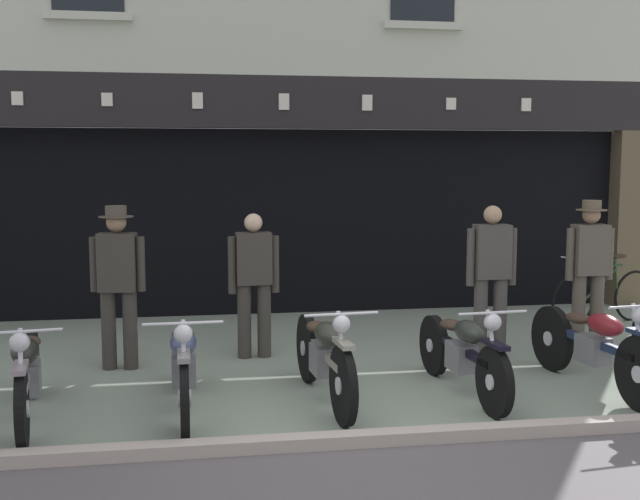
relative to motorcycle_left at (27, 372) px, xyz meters
name	(u,v)px	position (x,y,z in m)	size (l,w,h in m)	color
shop_facade	(271,189)	(2.60, 5.94, 1.29)	(11.05, 4.42, 6.27)	black
motorcycle_left	(27,372)	(0.00, 0.00, 0.00)	(0.62, 1.97, 0.89)	black
motorcycle_center_left	(184,364)	(1.28, 0.03, 0.01)	(0.62, 1.98, 0.91)	black
motorcycle_center	(324,355)	(2.51, 0.11, 0.02)	(0.62, 1.97, 0.92)	black
motorcycle_center_right	(463,351)	(3.81, 0.12, 0.00)	(0.62, 1.95, 0.90)	black
motorcycle_right	(594,345)	(5.09, 0.07, 0.02)	(0.62, 2.06, 0.93)	black
salesman_left	(118,279)	(0.60, 1.53, 0.54)	(0.56, 0.35, 1.70)	#38332D
shopkeeper_center	(254,279)	(2.01, 1.79, 0.46)	(0.56, 0.26, 1.59)	#38332D
salesman_right	(491,274)	(4.56, 1.35, 0.52)	(0.56, 0.25, 1.68)	#47423D
assistant_far_right	(589,268)	(5.75, 1.44, 0.55)	(0.56, 0.34, 1.72)	brown
advert_board_near	(412,188)	(4.50, 4.32, 1.35)	(0.65, 0.03, 0.99)	silver
leaning_bicycle	(605,296)	(6.75, 2.84, -0.04)	(1.71, 0.62, 0.94)	black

